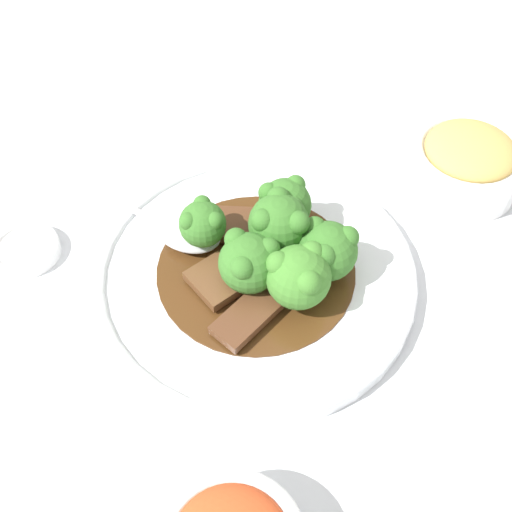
% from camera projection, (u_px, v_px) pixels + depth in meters
% --- Properties ---
extents(ground_plane, '(4.00, 4.00, 0.00)m').
position_uv_depth(ground_plane, '(256.00, 279.00, 0.55)').
color(ground_plane, silver).
extents(main_plate, '(0.29, 0.29, 0.02)m').
position_uv_depth(main_plate, '(256.00, 272.00, 0.55)').
color(main_plate, white).
rests_on(main_plate, ground_plane).
extents(beef_strip_0, '(0.06, 0.06, 0.01)m').
position_uv_depth(beef_strip_0, '(216.00, 281.00, 0.52)').
color(beef_strip_0, brown).
rests_on(beef_strip_0, main_plate).
extents(beef_strip_1, '(0.08, 0.06, 0.01)m').
position_uv_depth(beef_strip_1, '(241.00, 225.00, 0.56)').
color(beef_strip_1, '#56331E').
rests_on(beef_strip_1, main_plate).
extents(beef_strip_2, '(0.07, 0.07, 0.01)m').
position_uv_depth(beef_strip_2, '(250.00, 314.00, 0.50)').
color(beef_strip_2, '#56331E').
rests_on(beef_strip_2, main_plate).
extents(broccoli_floret_0, '(0.05, 0.05, 0.05)m').
position_uv_depth(broccoli_floret_0, '(249.00, 262.00, 0.51)').
color(broccoli_floret_0, '#8EB756').
rests_on(broccoli_floret_0, main_plate).
extents(broccoli_floret_1, '(0.05, 0.05, 0.06)m').
position_uv_depth(broccoli_floret_1, '(285.00, 204.00, 0.54)').
color(broccoli_floret_1, '#8EB756').
rests_on(broccoli_floret_1, main_plate).
extents(broccoli_floret_2, '(0.04, 0.04, 0.05)m').
position_uv_depth(broccoli_floret_2, '(203.00, 223.00, 0.53)').
color(broccoli_floret_2, '#7FA84C').
rests_on(broccoli_floret_2, main_plate).
extents(broccoli_floret_3, '(0.05, 0.05, 0.05)m').
position_uv_depth(broccoli_floret_3, '(327.00, 250.00, 0.51)').
color(broccoli_floret_3, '#8EB756').
rests_on(broccoli_floret_3, main_plate).
extents(broccoli_floret_4, '(0.06, 0.06, 0.06)m').
position_uv_depth(broccoli_floret_4, '(299.00, 276.00, 0.49)').
color(broccoli_floret_4, '#7FA84C').
rests_on(broccoli_floret_4, main_plate).
extents(broccoli_floret_5, '(0.05, 0.05, 0.06)m').
position_uv_depth(broccoli_floret_5, '(279.00, 223.00, 0.52)').
color(broccoli_floret_5, '#7FA84C').
rests_on(broccoli_floret_5, main_plate).
extents(serving_spoon, '(0.20, 0.17, 0.01)m').
position_uv_depth(serving_spoon, '(171.00, 225.00, 0.56)').
color(serving_spoon, silver).
rests_on(serving_spoon, main_plate).
extents(side_bowl_appetizer, '(0.12, 0.12, 0.06)m').
position_uv_depth(side_bowl_appetizer, '(466.00, 161.00, 0.61)').
color(side_bowl_appetizer, white).
rests_on(side_bowl_appetizer, ground_plane).
extents(sauce_dish, '(0.06, 0.06, 0.01)m').
position_uv_depth(sauce_dish, '(26.00, 249.00, 0.57)').
color(sauce_dish, white).
rests_on(sauce_dish, ground_plane).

